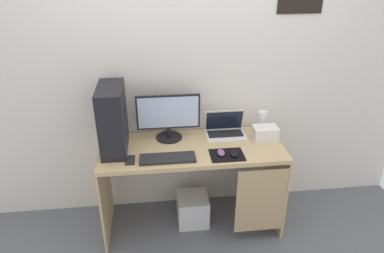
{
  "coord_description": "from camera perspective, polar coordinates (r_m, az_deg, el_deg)",
  "views": [
    {
      "loc": [
        -0.28,
        -2.43,
        2.19
      ],
      "look_at": [
        0.0,
        0.0,
        0.96
      ],
      "focal_mm": 32.93,
      "sensor_mm": 36.0,
      "label": 1
    }
  ],
  "objects": [
    {
      "name": "desk",
      "position": [
        2.9,
        0.43,
        -6.07
      ],
      "size": [
        1.47,
        0.59,
        0.78
      ],
      "color": "tan",
      "rests_on": "ground_plane"
    },
    {
      "name": "pc_tower",
      "position": [
        2.74,
        -12.72,
        1.17
      ],
      "size": [
        0.19,
        0.41,
        0.52
      ],
      "primitive_type": "cube",
      "color": "black",
      "rests_on": "desk"
    },
    {
      "name": "keyboard",
      "position": [
        2.66,
        -3.97,
        -5.16
      ],
      "size": [
        0.42,
        0.14,
        0.02
      ],
      "primitive_type": "cube",
      "color": "#232326",
      "rests_on": "desk"
    },
    {
      "name": "wall_back",
      "position": [
        2.92,
        -0.73,
        9.02
      ],
      "size": [
        4.0,
        0.05,
        2.6
      ],
      "color": "silver",
      "rests_on": "ground_plane"
    },
    {
      "name": "monitor",
      "position": [
        2.86,
        -3.84,
        1.59
      ],
      "size": [
        0.52,
        0.22,
        0.39
      ],
      "color": "black",
      "rests_on": "desk"
    },
    {
      "name": "laptop",
      "position": [
        3.0,
        5.38,
        -0.54
      ],
      "size": [
        0.34,
        0.21,
        0.21
      ],
      "color": "white",
      "rests_on": "desk"
    },
    {
      "name": "speaker",
      "position": [
        3.09,
        11.29,
        0.85
      ],
      "size": [
        0.08,
        0.08,
        0.18
      ],
      "primitive_type": "cylinder",
      "color": "white",
      "rests_on": "desk"
    },
    {
      "name": "mouse_left",
      "position": [
        2.71,
        4.72,
        -4.22
      ],
      "size": [
        0.06,
        0.1,
        0.03
      ],
      "primitive_type": "ellipsoid",
      "color": "#8C4C99",
      "rests_on": "mousepad"
    },
    {
      "name": "mouse_right",
      "position": [
        2.71,
        6.79,
        -4.35
      ],
      "size": [
        0.06,
        0.1,
        0.03
      ],
      "primitive_type": "ellipsoid",
      "color": "black",
      "rests_on": "mousepad"
    },
    {
      "name": "subwoofer",
      "position": [
        3.2,
        0.12,
        -13.2
      ],
      "size": [
        0.27,
        0.27,
        0.27
      ],
      "primitive_type": "cube",
      "color": "silver",
      "rests_on": "ground_plane"
    },
    {
      "name": "mousepad",
      "position": [
        2.72,
        5.67,
        -4.62
      ],
      "size": [
        0.26,
        0.2,
        0.0
      ],
      "primitive_type": "cube",
      "color": "black",
      "rests_on": "desk"
    },
    {
      "name": "projector",
      "position": [
        2.97,
        11.75,
        -1.07
      ],
      "size": [
        0.2,
        0.14,
        0.11
      ],
      "primitive_type": "cube",
      "color": "white",
      "rests_on": "desk"
    },
    {
      "name": "cell_phone",
      "position": [
        2.68,
        -9.97,
        -5.4
      ],
      "size": [
        0.07,
        0.13,
        0.01
      ],
      "primitive_type": "cube",
      "color": "#232326",
      "rests_on": "desk"
    },
    {
      "name": "ground_plane",
      "position": [
        3.28,
        -0.0,
        -15.09
      ],
      "size": [
        8.0,
        8.0,
        0.0
      ],
      "primitive_type": "plane",
      "color": "slate"
    }
  ]
}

